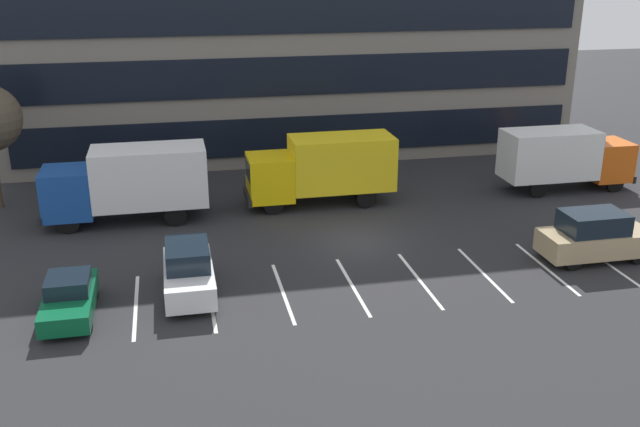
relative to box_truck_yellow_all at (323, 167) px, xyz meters
The scene contains 9 objects.
ground_plane 5.99m from the box_truck_yellow_all, 85.69° to the right, with size 120.00×120.00×0.00m, color #262628.
office_building 14.18m from the box_truck_yellow_all, 88.03° to the left, with size 35.61×10.36×18.00m.
lot_markings 10.23m from the box_truck_yellow_all, 87.58° to the right, with size 19.74×5.40×0.01m.
box_truck_yellow_all is the anchor object (origin of this frame).
box_truck_orange 13.52m from the box_truck_yellow_all, ahead, with size 7.34×2.43×3.40m.
box_truck_blue 9.80m from the box_truck_yellow_all, behind, with size 7.92×2.62×3.67m.
suv_tan 13.77m from the box_truck_yellow_all, 44.08° to the right, with size 4.77×2.02×2.16m.
suv_white 11.95m from the box_truck_yellow_all, 128.05° to the right, with size 1.86×4.39×1.98m.
sedan_forest 15.58m from the box_truck_yellow_all, 138.70° to the right, with size 1.74×4.15×1.49m.
Camera 1 is at (-8.07, -29.64, 12.54)m, focal length 40.63 mm.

